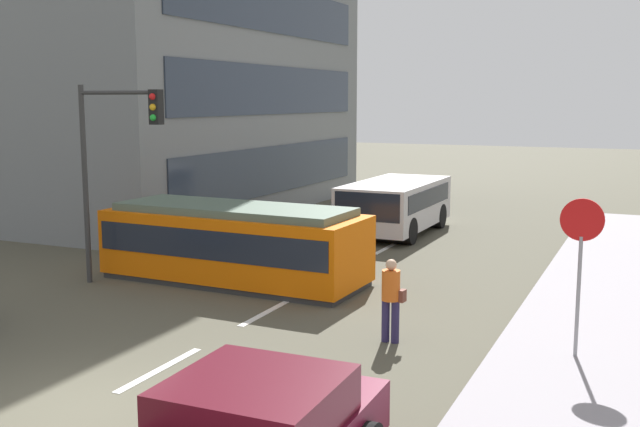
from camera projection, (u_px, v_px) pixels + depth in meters
ground_plane at (337, 275)px, 20.51m from camera, size 120.00×120.00×0.00m
sidewalk_curb_right at (586, 350)px, 14.12m from camera, size 3.20×36.00×0.14m
lane_stripe_1 at (160, 369)px, 13.30m from camera, size 0.16×2.40×0.01m
lane_stripe_2 at (267, 312)px, 16.90m from camera, size 0.16×2.40×0.01m
lane_stripe_3 at (388, 247)px, 24.30m from camera, size 0.16×2.40×0.01m
lane_stripe_4 at (438, 220)px, 29.70m from camera, size 0.16×2.40×0.01m
streetcar_tram at (234, 242)px, 19.62m from camera, size 7.04×2.76×2.03m
city_bus at (395, 204)px, 26.70m from camera, size 2.59×5.63×1.86m
pedestrian_crossing at (391, 296)px, 14.68m from camera, size 0.46×0.36×1.67m
stop_sign at (581, 245)px, 13.30m from camera, size 0.76×0.07×2.88m
traffic_light_mast at (113, 147)px, 18.75m from camera, size 2.51×0.33×5.11m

